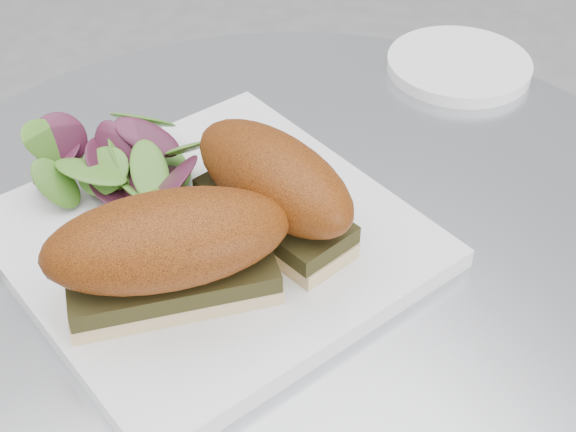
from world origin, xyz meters
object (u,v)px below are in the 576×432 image
at_px(sandwich_left, 169,250).
at_px(saucer, 459,65).
at_px(plate, 210,239).
at_px(sandwich_right, 273,186).

bearing_deg(sandwich_left, saucer, 37.23).
bearing_deg(plate, sandwich_right, -29.83).
distance_m(sandwich_left, sandwich_right, 0.09).
bearing_deg(sandwich_left, plate, 58.54).
distance_m(sandwich_right, saucer, 0.32).
height_order(sandwich_left, saucer, sandwich_left).
relative_size(sandwich_left, sandwich_right, 1.13).
distance_m(plate, sandwich_right, 0.07).
height_order(plate, saucer, plate).
height_order(plate, sandwich_left, sandwich_left).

